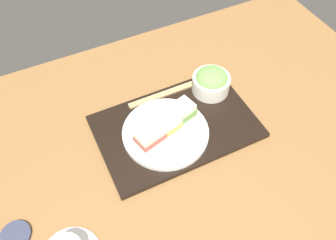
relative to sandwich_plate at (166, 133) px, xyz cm
name	(u,v)px	position (x,y,z in cm)	size (l,w,h in cm)	color
ground_plane	(190,150)	(-4.61, 5.70, -3.67)	(140.00, 100.00, 3.00)	brown
serving_tray	(176,126)	(-3.98, -1.55, -1.42)	(43.75, 28.07, 1.50)	black
sandwich_plate	(166,133)	(0.00, 0.00, 0.00)	(23.57, 23.57, 1.34)	silver
sandwich_near	(180,114)	(-5.23, -1.60, 3.64)	(8.82, 7.05, 5.94)	#EFE5C1
sandwich_middle	(165,126)	(0.00, 0.00, 2.85)	(8.80, 7.08, 4.36)	#EFE5C1
sandwich_far	(150,137)	(5.23, 1.60, 3.29)	(8.36, 6.98, 5.23)	#EFE5C1
salad_bowl	(211,81)	(-19.26, -8.99, 2.94)	(11.19, 11.19, 7.68)	silver
chopsticks_pair	(164,94)	(-5.72, -13.21, -0.32)	(22.26, 1.67, 0.70)	tan
small_sauce_dish	(16,235)	(42.71, 10.04, -1.65)	(6.92, 6.92, 1.04)	#33384C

